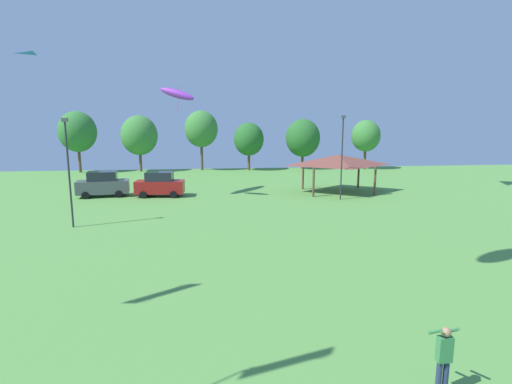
{
  "coord_description": "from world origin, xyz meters",
  "views": [
    {
      "loc": [
        -2.14,
        2.7,
        6.67
      ],
      "look_at": [
        -0.69,
        14.91,
        4.5
      ],
      "focal_mm": 28.0,
      "sensor_mm": 36.0,
      "label": 1
    }
  ],
  "objects": [
    {
      "name": "person_standing_near_foreground",
      "position": [
        3.49,
        11.02,
        1.03
      ],
      "size": [
        0.52,
        0.52,
        1.82
      ],
      "rotation": [
        0.0,
        0.0,
        0.54
      ],
      "color": "navy",
      "rests_on": "ground"
    },
    {
      "name": "kite_flying_5",
      "position": [
        -15.94,
        38.71,
        11.38
      ],
      "size": [
        2.19,
        2.04,
        0.13
      ],
      "color": "blue"
    },
    {
      "name": "kite_flying_7",
      "position": [
        -4.63,
        36.76,
        8.9
      ],
      "size": [
        3.16,
        1.66,
        2.08
      ],
      "color": "purple"
    },
    {
      "name": "parked_car_leftmost",
      "position": [
        -11.64,
        39.41,
        1.13
      ],
      "size": [
        4.65,
        2.44,
        2.28
      ],
      "rotation": [
        0.0,
        0.0,
        0.13
      ],
      "color": "#4C5156",
      "rests_on": "ground"
    },
    {
      "name": "parked_car_second_from_left",
      "position": [
        -6.58,
        38.85,
        1.11
      ],
      "size": [
        4.36,
        2.15,
        2.24
      ],
      "rotation": [
        0.0,
        0.0,
        -0.07
      ],
      "color": "maroon",
      "rests_on": "ground"
    },
    {
      "name": "park_pavilion",
      "position": [
        9.98,
        39.13,
        3.08
      ],
      "size": [
        7.43,
        5.27,
        3.6
      ],
      "color": "brown",
      "rests_on": "ground"
    },
    {
      "name": "light_post_0",
      "position": [
        9.13,
        35.58,
        4.0
      ],
      "size": [
        0.36,
        0.2,
        7.18
      ],
      "color": "#2D2D33",
      "rests_on": "ground"
    },
    {
      "name": "light_post_1",
      "position": [
        -10.86,
        28.66,
        3.85
      ],
      "size": [
        0.36,
        0.2,
        6.89
      ],
      "color": "#2D2D33",
      "rests_on": "ground"
    },
    {
      "name": "treeline_tree_0",
      "position": [
        -19.18,
        57.85,
        5.35
      ],
      "size": [
        4.83,
        4.83,
        8.02
      ],
      "color": "brown",
      "rests_on": "ground"
    },
    {
      "name": "treeline_tree_1",
      "position": [
        -11.35,
        58.03,
        4.84
      ],
      "size": [
        4.82,
        4.82,
        7.5
      ],
      "color": "brown",
      "rests_on": "ground"
    },
    {
      "name": "treeline_tree_2",
      "position": [
        -3.11,
        58.58,
        5.65
      ],
      "size": [
        4.53,
        4.53,
        8.16
      ],
      "color": "brown",
      "rests_on": "ground"
    },
    {
      "name": "treeline_tree_3",
      "position": [
        3.37,
        57.69,
        4.27
      ],
      "size": [
        4.11,
        4.11,
        6.54
      ],
      "color": "brown",
      "rests_on": "ground"
    },
    {
      "name": "treeline_tree_4",
      "position": [
        11.11,
        58.32,
        4.38
      ],
      "size": [
        4.84,
        4.84,
        7.05
      ],
      "color": "brown",
      "rests_on": "ground"
    },
    {
      "name": "treeline_tree_5",
      "position": [
        19.83,
        56.99,
        4.68
      ],
      "size": [
        4.01,
        4.01,
        6.9
      ],
      "color": "brown",
      "rests_on": "ground"
    }
  ]
}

